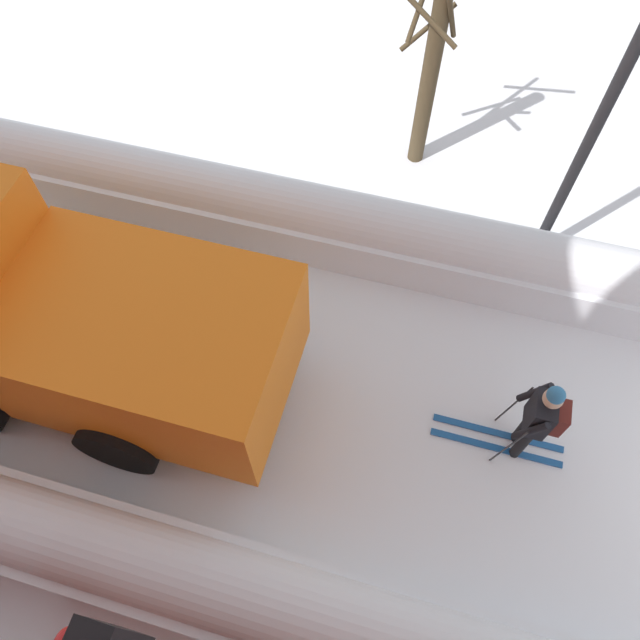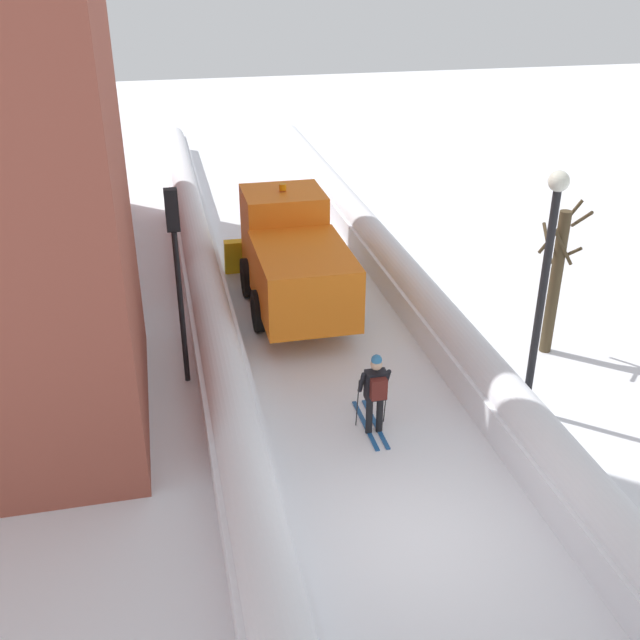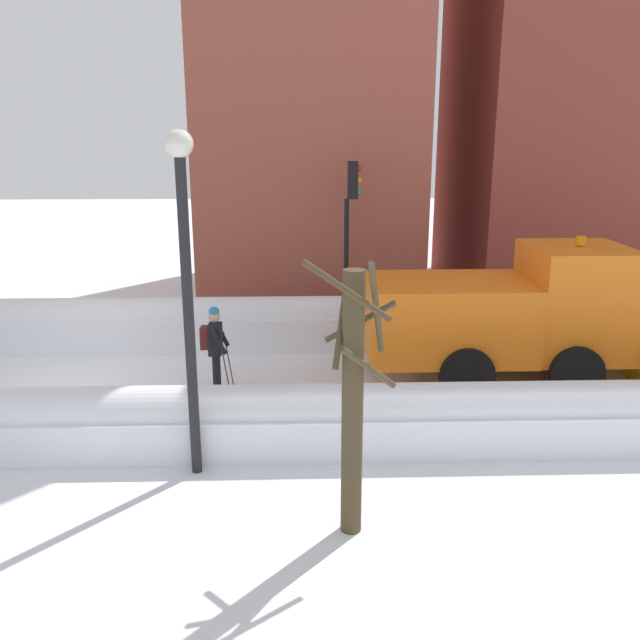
{
  "view_description": "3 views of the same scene",
  "coord_description": "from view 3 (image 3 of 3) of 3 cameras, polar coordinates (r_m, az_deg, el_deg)",
  "views": [
    {
      "loc": [
        -3.34,
        4.88,
        7.99
      ],
      "look_at": [
        0.49,
        5.95,
        1.37
      ],
      "focal_mm": 33.82,
      "sensor_mm": 36.0,
      "label": 1
    },
    {
      "loc": [
        -3.76,
        -8.94,
        8.89
      ],
      "look_at": [
        -0.57,
        5.25,
        1.56
      ],
      "focal_mm": 41.57,
      "sensor_mm": 36.0,
      "label": 2
    },
    {
      "loc": [
        13.14,
        4.75,
        5.23
      ],
      "look_at": [
        -1.04,
        5.21,
        1.2
      ],
      "focal_mm": 37.77,
      "sensor_mm": 36.0,
      "label": 3
    }
  ],
  "objects": [
    {
      "name": "snowbank_right",
      "position": [
        12.53,
        23.28,
        -7.51
      ],
      "size": [
        1.1,
        36.0,
        1.16
      ],
      "color": "white",
      "rests_on": "ground"
    },
    {
      "name": "plow_truck",
      "position": [
        14.75,
        15.69,
        0.53
      ],
      "size": [
        3.2,
        5.98,
        3.12
      ],
      "color": "orange",
      "rests_on": "ground"
    },
    {
      "name": "building_brick_mid",
      "position": [
        24.23,
        24.14,
        18.22
      ],
      "size": [
        7.69,
        9.96,
        13.54
      ],
      "color": "brown",
      "rests_on": "ground"
    },
    {
      "name": "snowbank_left",
      "position": [
        17.37,
        15.8,
        -0.14
      ],
      "size": [
        1.1,
        36.0,
        1.3
      ],
      "color": "white",
      "rests_on": "ground"
    },
    {
      "name": "traffic_light_pole",
      "position": [
        16.85,
        2.62,
        8.73
      ],
      "size": [
        0.28,
        0.42,
        4.48
      ],
      "color": "black",
      "rests_on": "ground"
    },
    {
      "name": "bare_tree_near",
      "position": [
        8.66,
        2.84,
        -6.55
      ],
      "size": [
        0.96,
        1.22,
        3.79
      ],
      "color": "#473A25",
      "rests_on": "ground"
    },
    {
      "name": "skier",
      "position": [
        13.84,
        -8.87,
        -2.1
      ],
      "size": [
        0.62,
        1.8,
        1.81
      ],
      "color": "black",
      "rests_on": "ground"
    },
    {
      "name": "street_lamp",
      "position": [
        9.99,
        -11.3,
        4.51
      ],
      "size": [
        0.4,
        0.4,
        5.23
      ],
      "color": "black",
      "rests_on": "ground"
    },
    {
      "name": "ground_plane",
      "position": [
        15.08,
        18.72,
        -5.29
      ],
      "size": [
        80.0,
        80.0,
        0.0
      ],
      "primitive_type": "plane",
      "color": "white"
    }
  ]
}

